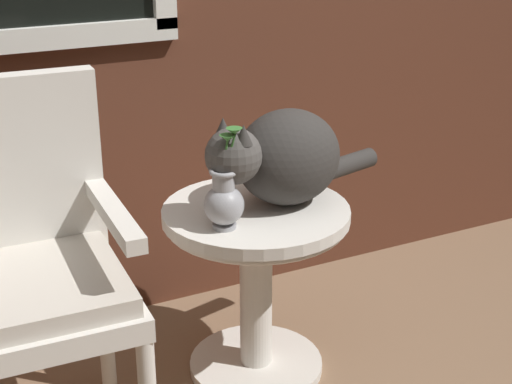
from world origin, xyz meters
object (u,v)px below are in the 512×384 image
wicker_chair (11,260)px  pewter_vase_with_ivy (224,199)px  wicker_side_table (256,260)px  cat (283,157)px

wicker_chair → pewter_vase_with_ivy: (0.56, -0.04, 0.08)m
pewter_vase_with_ivy → wicker_chair: bearing=175.9°
wicker_side_table → cat: cat is taller
cat → wicker_side_table: bearing=178.1°
wicker_side_table → pewter_vase_with_ivy: size_ratio=1.91×
pewter_vase_with_ivy → wicker_side_table: bearing=31.6°
wicker_chair → cat: wicker_chair is taller
wicker_chair → cat: bearing=3.1°
wicker_chair → pewter_vase_with_ivy: size_ratio=3.43×
wicker_side_table → wicker_chair: wicker_chair is taller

